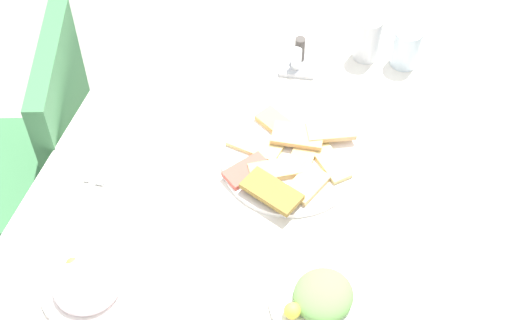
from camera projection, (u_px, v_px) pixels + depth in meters
The scene contains 11 objects.
dining_table at pixel (234, 195), 1.83m from camera, with size 1.13×0.85×0.77m.
dining_chair at pixel (37, 157), 2.13m from camera, with size 0.53×0.53×0.90m.
pide_platter at pixel (289, 159), 1.77m from camera, with size 0.33×0.32×0.04m.
salad_plate_greens at pixel (322, 298), 1.53m from camera, with size 0.22×0.22×0.05m.
salad_plate_rice at pixel (87, 285), 1.55m from camera, with size 0.19×0.19×0.05m.
soda_can at pixel (367, 38), 1.96m from camera, with size 0.07×0.07×0.12m, color silver.
drinking_glass at pixel (406, 47), 1.95m from camera, with size 0.07×0.07×0.11m, color silver.
paper_napkin at pixel (107, 151), 1.80m from camera, with size 0.15×0.15×0.00m, color white.
fork at pixel (114, 152), 1.79m from camera, with size 0.20×0.02×0.01m, color silver.
spoon at pixel (100, 148), 1.80m from camera, with size 0.20×0.01×0.01m, color silver.
condiment_caddy at pixel (298, 59), 1.97m from camera, with size 0.10×0.10×0.08m.
Camera 1 is at (-1.04, -0.37, 2.15)m, focal length 53.88 mm.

